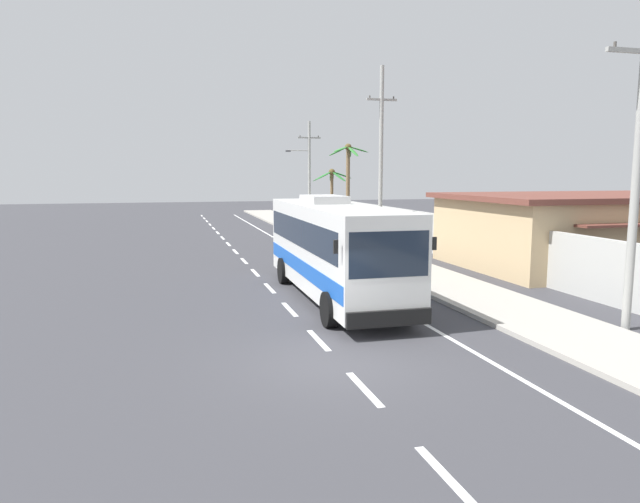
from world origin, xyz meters
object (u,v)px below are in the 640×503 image
object	(u,v)px
roadside_building	(591,230)
utility_pole_far	(308,170)
motorcycle_beside_bus	(339,250)
utility_pole_mid	(381,157)
coach_bus_foreground	(333,246)
palm_nearest	(332,183)
palm_second	(348,170)
utility_pole_nearest	(637,164)

from	to	relation	value
roadside_building	utility_pole_far	bearing A→B (deg)	105.33
motorcycle_beside_bus	utility_pole_mid	bearing A→B (deg)	48.20
coach_bus_foreground	palm_nearest	size ratio (longest dim) A/B	2.24
palm_second	roadside_building	world-z (taller)	palm_second
roadside_building	coach_bus_foreground	bearing A→B (deg)	-164.79
utility_pole_mid	palm_nearest	distance (m)	18.03
coach_bus_foreground	roadside_building	xyz separation A→B (m)	(14.02, 3.81, -0.14)
utility_pole_nearest	palm_nearest	world-z (taller)	utility_pole_nearest
utility_pole_nearest	utility_pole_far	world-z (taller)	utility_pole_far
utility_pole_nearest	palm_nearest	xyz separation A→B (m)	(1.86, 36.14, -1.10)
coach_bus_foreground	utility_pole_far	xyz separation A→B (m)	(6.72, 30.44, 2.87)
coach_bus_foreground	palm_second	size ratio (longest dim) A/B	1.58
palm_nearest	utility_pole_mid	bearing A→B (deg)	-97.28
coach_bus_foreground	utility_pole_far	bearing A→B (deg)	77.56
motorcycle_beside_bus	palm_nearest	xyz separation A→B (m)	(6.08, 22.05, 2.92)
roadside_building	utility_pole_mid	bearing A→B (deg)	132.50
utility_pole_nearest	palm_second	bearing A→B (deg)	86.00
palm_second	roadside_building	xyz separation A→B (m)	(4.88, -22.80, -2.96)
palm_nearest	utility_pole_nearest	bearing A→B (deg)	-92.94
utility_pole_far	roadside_building	distance (m)	27.78
motorcycle_beside_bus	utility_pole_mid	world-z (taller)	utility_pole_mid
coach_bus_foreground	roadside_building	distance (m)	14.52
utility_pole_far	roadside_building	size ratio (longest dim) A/B	0.68
coach_bus_foreground	palm_nearest	distance (m)	31.18
utility_pole_mid	palm_second	bearing A→B (deg)	79.41
utility_pole_mid	utility_pole_far	bearing A→B (deg)	89.08
utility_pole_nearest	utility_pole_mid	bearing A→B (deg)	91.30
motorcycle_beside_bus	utility_pole_nearest	distance (m)	15.25
utility_pole_nearest	palm_second	size ratio (longest dim) A/B	1.30
coach_bus_foreground	utility_pole_nearest	distance (m)	9.68
coach_bus_foreground	motorcycle_beside_bus	distance (m)	8.35
motorcycle_beside_bus	utility_pole_mid	size ratio (longest dim) A/B	0.19
utility_pole_nearest	roadside_building	size ratio (longest dim) A/B	0.68
motorcycle_beside_bus	palm_second	world-z (taller)	palm_second
coach_bus_foreground	roadside_building	bearing A→B (deg)	15.21
palm_second	roadside_building	distance (m)	23.50
utility_pole_nearest	motorcycle_beside_bus	bearing A→B (deg)	106.70
coach_bus_foreground	motorcycle_beside_bus	size ratio (longest dim) A/B	5.52
motorcycle_beside_bus	palm_second	size ratio (longest dim) A/B	0.29
palm_second	utility_pole_mid	bearing A→B (deg)	-100.59
utility_pole_mid	utility_pole_nearest	bearing A→B (deg)	-88.70
roadside_building	motorcycle_beside_bus	bearing A→B (deg)	160.54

